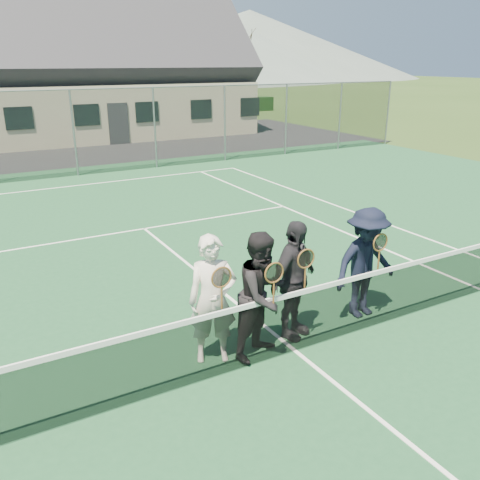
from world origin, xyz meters
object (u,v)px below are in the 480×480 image
Objects in this scene: tennis_net at (296,319)px; clubhouse at (101,59)px; player_b at (263,295)px; player_c at (294,280)px; player_a at (213,300)px; player_d at (366,263)px.

clubhouse reaches higher than tennis_net.
clubhouse reaches higher than player_b.
player_c reaches higher than tennis_net.
player_b is (0.66, -0.20, -0.00)m from player_a.
player_b is at bearing 154.89° from tennis_net.
player_c is 1.00× the size of player_d.
player_d is (2.69, -0.01, -0.00)m from player_a.
player_c is 1.37m from player_d.
clubhouse is 24.09m from player_c.
player_d is (-2.41, -23.61, -3.07)m from clubhouse.
tennis_net is at bearing -20.35° from player_a.
clubhouse reaches higher than player_c.
clubhouse is (4.00, 24.00, 3.45)m from tennis_net.
player_d is (2.03, 0.19, -0.00)m from player_b.
player_c and player_d have the same top height.
player_a is at bearing 162.97° from player_b.
player_a is at bearing -102.19° from clubhouse.
player_b is 0.68m from player_c.
player_c is (0.65, 0.20, 0.00)m from player_b.
player_d is at bearing -0.40° from player_c.
player_d is at bearing -95.82° from clubhouse.
player_b and player_d have the same top height.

